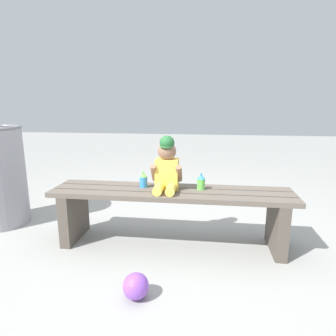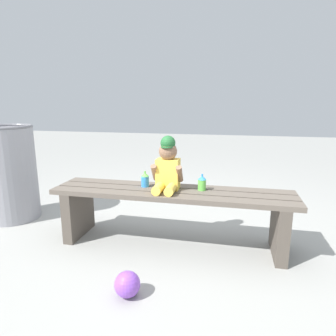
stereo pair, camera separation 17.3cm
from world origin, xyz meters
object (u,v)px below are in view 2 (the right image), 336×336
object	(u,v)px
sippy_cup_right	(202,183)
toy_ball	(127,284)
park_bench	(172,207)
child_figure	(167,166)
trash_bin	(10,173)
sippy_cup_left	(145,179)

from	to	relation	value
sippy_cup_right	toy_ball	world-z (taller)	sippy_cup_right
park_bench	sippy_cup_right	world-z (taller)	sippy_cup_right
park_bench	sippy_cup_right	size ratio (longest dim) A/B	14.56
child_figure	sippy_cup_right	world-z (taller)	child_figure
park_bench	trash_bin	bearing A→B (deg)	172.77
trash_bin	toy_ball	bearing A→B (deg)	-30.87
park_bench	trash_bin	size ratio (longest dim) A/B	2.05
child_figure	sippy_cup_left	distance (m)	0.22
child_figure	sippy_cup_right	xyz separation A→B (m)	(0.26, 0.03, -0.12)
sippy_cup_left	trash_bin	bearing A→B (deg)	173.59
sippy_cup_left	toy_ball	world-z (taller)	sippy_cup_left
child_figure	trash_bin	world-z (taller)	trash_bin
park_bench	sippy_cup_left	distance (m)	0.30
sippy_cup_left	toy_ball	bearing A→B (deg)	-81.81
child_figure	sippy_cup_left	bearing A→B (deg)	169.85
toy_ball	trash_bin	size ratio (longest dim) A/B	0.17
sippy_cup_left	sippy_cup_right	bearing A→B (deg)	0.00
child_figure	toy_ball	bearing A→B (deg)	-96.87
park_bench	sippy_cup_right	xyz separation A→B (m)	(0.22, 0.05, 0.19)
child_figure	toy_ball	world-z (taller)	child_figure
park_bench	child_figure	bearing A→B (deg)	158.33
sippy_cup_left	sippy_cup_right	size ratio (longest dim) A/B	1.00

